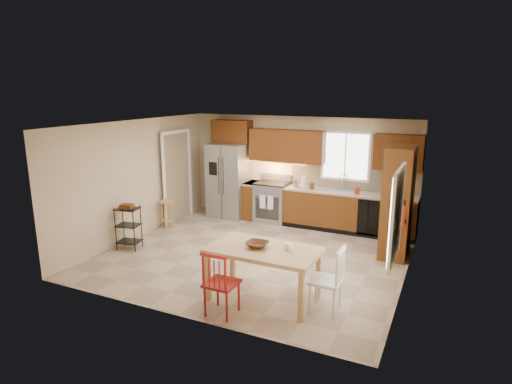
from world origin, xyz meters
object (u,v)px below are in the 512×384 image
at_px(pantry, 398,202).
at_px(table_bowl, 257,247).
at_px(bar_stool, 167,214).
at_px(soap_bottle, 357,190).
at_px(table_jar, 289,248).
at_px(dining_table, 263,274).
at_px(chair_red, 222,282).
at_px(chair_white, 326,279).
at_px(utility_cart, 129,228).
at_px(fire_extinguisher, 402,215).
at_px(range_stove, 272,202).
at_px(refrigerator, 229,180).

height_order(pantry, table_bowl, pantry).
relative_size(table_bowl, bar_stool, 0.51).
height_order(soap_bottle, table_jar, soap_bottle).
bearing_deg(soap_bottle, bar_stool, -159.96).
xyz_separation_m(dining_table, chair_red, (-0.35, -0.65, 0.08)).
height_order(chair_white, utility_cart, chair_white).
height_order(fire_extinguisher, chair_red, fire_extinguisher).
height_order(chair_red, bar_stool, chair_red).
xyz_separation_m(bar_stool, utility_cart, (0.08, -1.37, 0.11)).
bearing_deg(chair_white, range_stove, 33.79).
distance_m(pantry, utility_cart, 5.26).
distance_m(fire_extinguisher, chair_white, 1.91).
relative_size(soap_bottle, table_bowl, 0.57).
distance_m(chair_white, table_jar, 0.69).
bearing_deg(dining_table, pantry, 61.07).
distance_m(range_stove, fire_extinguisher, 3.83).
relative_size(range_stove, table_bowl, 2.76).
height_order(refrigerator, range_stove, refrigerator).
xyz_separation_m(soap_bottle, dining_table, (-0.61, -3.62, -0.59)).
bearing_deg(dining_table, bar_stool, 148.04).
distance_m(fire_extinguisher, utility_cart, 5.17).
bearing_deg(chair_white, pantry, -11.96).
bearing_deg(table_jar, range_stove, 116.32).
xyz_separation_m(fire_extinguisher, bar_stool, (-5.13, 0.50, -0.77)).
xyz_separation_m(fire_extinguisher, chair_white, (-0.81, -1.62, -0.62)).
distance_m(dining_table, chair_white, 0.95).
bearing_deg(fire_extinguisher, chair_white, -116.41).
height_order(range_stove, bar_stool, range_stove).
distance_m(range_stove, dining_table, 3.97).
bearing_deg(table_jar, utility_cart, 169.18).
distance_m(fire_extinguisher, dining_table, 2.52).
height_order(refrigerator, pantry, pantry).
relative_size(refrigerator, fire_extinguisher, 5.06).
height_order(chair_red, utility_cart, chair_red).
bearing_deg(soap_bottle, fire_extinguisher, -59.47).
height_order(pantry, fire_extinguisher, pantry).
bearing_deg(refrigerator, bar_stool, -118.44).
distance_m(range_stove, utility_cart, 3.46).
bearing_deg(refrigerator, pantry, -12.62).
distance_m(refrigerator, table_jar, 4.60).
distance_m(refrigerator, table_bowl, 4.41).
distance_m(pantry, fire_extinguisher, 1.07).
height_order(fire_extinguisher, dining_table, fire_extinguisher).
height_order(soap_bottle, pantry, pantry).
distance_m(soap_bottle, table_bowl, 3.70).
relative_size(dining_table, table_bowl, 4.94).
bearing_deg(bar_stool, utility_cart, -71.97).
relative_size(refrigerator, utility_cart, 2.09).
bearing_deg(chair_red, table_jar, 47.49).
distance_m(range_stove, chair_white, 4.36).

